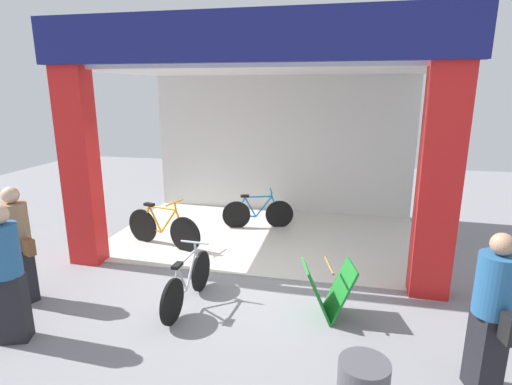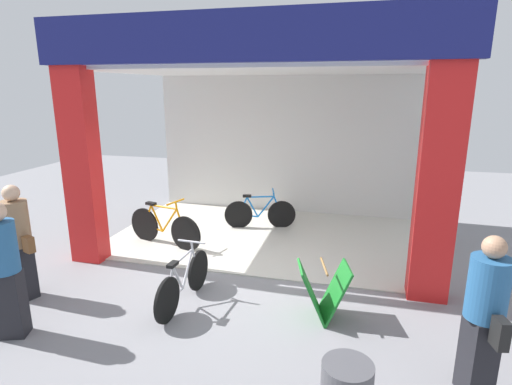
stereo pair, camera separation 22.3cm
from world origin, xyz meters
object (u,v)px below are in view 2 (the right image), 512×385
at_px(bicycle_inside_0, 164,227).
at_px(bicycle_inside_1, 260,213).
at_px(sandwich_board_sign, 323,292).
at_px(pedestrian_3, 5,268).
at_px(pedestrian_2, 484,317).
at_px(bicycle_parked_0, 184,282).
at_px(pedestrian_1, 19,241).

bearing_deg(bicycle_inside_0, bicycle_inside_1, 43.15).
relative_size(sandwich_board_sign, pedestrian_3, 0.45).
relative_size(pedestrian_2, pedestrian_3, 0.98).
xyz_separation_m(bicycle_inside_0, bicycle_parked_0, (1.25, -1.93, -0.04)).
height_order(bicycle_inside_0, bicycle_inside_1, bicycle_inside_0).
xyz_separation_m(bicycle_inside_0, pedestrian_3, (-0.46, -3.11, 0.51)).
relative_size(bicycle_inside_1, pedestrian_3, 0.87).
relative_size(bicycle_inside_0, bicycle_inside_1, 1.11).
relative_size(bicycle_inside_0, pedestrian_2, 0.98).
bearing_deg(sandwich_board_sign, bicycle_inside_1, 116.64).
bearing_deg(bicycle_parked_0, pedestrian_3, -145.30).
distance_m(pedestrian_1, pedestrian_2, 5.77).
relative_size(pedestrian_1, pedestrian_2, 1.00).
distance_m(bicycle_inside_0, pedestrian_3, 3.19).
relative_size(bicycle_parked_0, sandwich_board_sign, 2.02).
distance_m(sandwich_board_sign, pedestrian_3, 3.87).
distance_m(sandwich_board_sign, pedestrian_2, 1.95).
height_order(bicycle_parked_0, pedestrian_2, pedestrian_2).
height_order(bicycle_inside_1, bicycle_parked_0, bicycle_parked_0).
distance_m(sandwich_board_sign, pedestrian_1, 4.24).
relative_size(bicycle_parked_0, pedestrian_1, 0.91).
bearing_deg(bicycle_inside_0, sandwich_board_sign, -29.95).
relative_size(bicycle_inside_1, sandwich_board_sign, 1.96).
xyz_separation_m(bicycle_inside_1, bicycle_parked_0, (-0.27, -3.35, 0.00)).
bearing_deg(pedestrian_1, sandwich_board_sign, 6.69).
xyz_separation_m(bicycle_inside_1, pedestrian_2, (3.18, -4.29, 0.53)).
xyz_separation_m(pedestrian_1, pedestrian_3, (0.58, -0.81, 0.02)).
xyz_separation_m(pedestrian_2, pedestrian_3, (-5.16, -0.25, 0.02)).
xyz_separation_m(bicycle_inside_0, sandwich_board_sign, (3.14, -1.81, 0.00)).
distance_m(bicycle_inside_0, pedestrian_2, 5.53).
height_order(bicycle_inside_0, pedestrian_3, pedestrian_3).
bearing_deg(pedestrian_2, bicycle_parked_0, 164.84).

